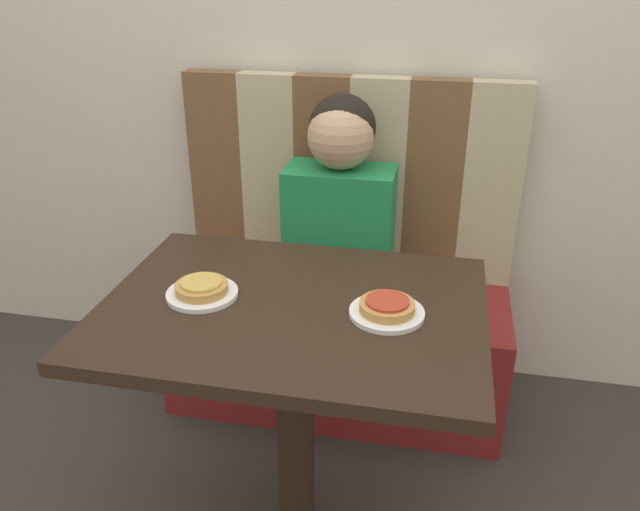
{
  "coord_description": "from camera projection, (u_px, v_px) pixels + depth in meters",
  "views": [
    {
      "loc": [
        0.32,
        -1.25,
        1.52
      ],
      "look_at": [
        0.0,
        0.33,
        0.74
      ],
      "focal_mm": 35.0,
      "sensor_mm": 36.0,
      "label": 1
    }
  ],
  "objects": [
    {
      "name": "booth_seat",
      "position": [
        338.0,
        345.0,
        2.3
      ],
      "size": [
        1.18,
        0.49,
        0.44
      ],
      "color": "maroon",
      "rests_on": "ground_plane"
    },
    {
      "name": "booth_backrest",
      "position": [
        350.0,
        178.0,
        2.23
      ],
      "size": [
        1.18,
        0.08,
        0.71
      ],
      "color": "brown",
      "rests_on": "booth_seat"
    },
    {
      "name": "plate_right",
      "position": [
        387.0,
        313.0,
        1.44
      ],
      "size": [
        0.17,
        0.17,
        0.01
      ],
      "color": "white",
      "rests_on": "dining_table"
    },
    {
      "name": "dining_table",
      "position": [
        294.0,
        344.0,
        1.54
      ],
      "size": [
        0.91,
        0.68,
        0.77
      ],
      "color": "black",
      "rests_on": "ground_plane"
    },
    {
      "name": "wall_back",
      "position": [
        357.0,
        27.0,
        2.09
      ],
      "size": [
        7.0,
        0.05,
        2.6
      ],
      "color": "beige",
      "rests_on": "ground_plane"
    },
    {
      "name": "pizza_left",
      "position": [
        202.0,
        287.0,
        1.51
      ],
      "size": [
        0.13,
        0.13,
        0.03
      ],
      "color": "#C68E47",
      "rests_on": "plate_left"
    },
    {
      "name": "person",
      "position": [
        340.0,
        197.0,
        2.05
      ],
      "size": [
        0.36,
        0.24,
        0.69
      ],
      "color": "#1E8447",
      "rests_on": "booth_seat"
    },
    {
      "name": "plate_left",
      "position": [
        202.0,
        294.0,
        1.52
      ],
      "size": [
        0.17,
        0.17,
        0.01
      ],
      "color": "white",
      "rests_on": "dining_table"
    },
    {
      "name": "pizza_right",
      "position": [
        387.0,
        306.0,
        1.43
      ],
      "size": [
        0.13,
        0.13,
        0.03
      ],
      "color": "#C68E47",
      "rests_on": "plate_right"
    }
  ]
}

